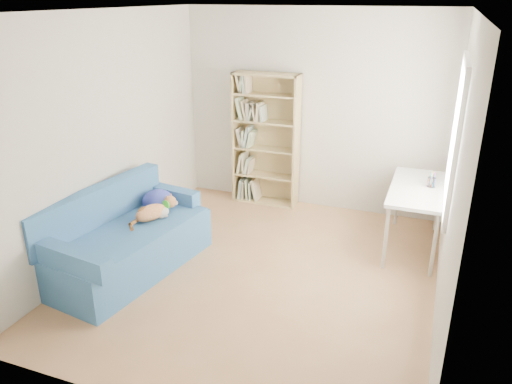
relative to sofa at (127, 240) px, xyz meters
The scene contains 6 objects.
ground 1.44m from the sofa, 16.36° to the left, with size 4.00×4.00×0.00m, color #9D6E47.
room_shell 1.99m from the sofa, 16.55° to the left, with size 3.54×4.04×2.62m.
sofa is the anchor object (origin of this frame).
bookshelf 2.41m from the sofa, 71.51° to the left, with size 0.89×0.28×1.79m.
desk 3.20m from the sofa, 29.00° to the left, with size 0.58×1.27×0.75m.
pen_cup 3.36m from the sofa, 28.80° to the left, with size 0.09×0.09×0.18m.
Camera 1 is at (1.57, -4.28, 2.74)m, focal length 35.00 mm.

